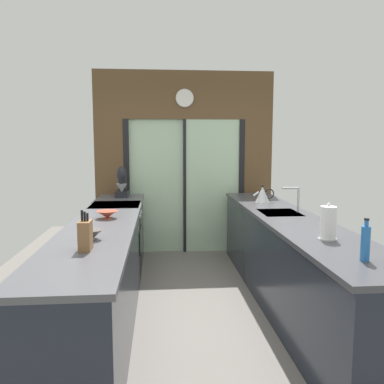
{
  "coord_description": "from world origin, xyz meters",
  "views": [
    {
      "loc": [
        -0.38,
        -3.45,
        1.65
      ],
      "look_at": [
        -0.04,
        0.64,
        1.14
      ],
      "focal_mm": 36.65,
      "sensor_mm": 36.0,
      "label": 1
    }
  ],
  "objects": [
    {
      "name": "oven_range",
      "position": [
        -0.91,
        1.25,
        0.46
      ],
      "size": [
        0.6,
        0.6,
        0.92
      ],
      "color": "black",
      "rests_on": "ground_plane"
    },
    {
      "name": "soap_bottle",
      "position": [
        0.89,
        -1.18,
        1.04
      ],
      "size": [
        0.06,
        0.06,
        0.27
      ],
      "color": "#286BB7",
      "rests_on": "right_counter_run"
    },
    {
      "name": "ground_plane",
      "position": [
        0.0,
        0.6,
        -0.01
      ],
      "size": [
        5.04,
        7.6,
        0.02
      ],
      "primitive_type": "cube",
      "color": "slate"
    },
    {
      "name": "sink_faucet",
      "position": [
        1.06,
        0.55,
        1.1
      ],
      "size": [
        0.19,
        0.02,
        0.27
      ],
      "color": "#B7BABC",
      "rests_on": "right_counter_run"
    },
    {
      "name": "mixing_bowl_far",
      "position": [
        -0.89,
        0.36,
        0.96
      ],
      "size": [
        0.21,
        0.21,
        0.08
      ],
      "color": "#BC4C38",
      "rests_on": "left_counter_run"
    },
    {
      "name": "right_counter_run",
      "position": [
        0.91,
        0.3,
        0.46
      ],
      "size": [
        0.62,
        3.8,
        0.92
      ],
      "color": "#1E232D",
      "rests_on": "ground_plane"
    },
    {
      "name": "stand_mixer",
      "position": [
        -0.89,
        1.92,
        1.08
      ],
      "size": [
        0.17,
        0.27,
        0.42
      ],
      "color": "black",
      "rests_on": "left_counter_run"
    },
    {
      "name": "knife_block",
      "position": [
        -0.89,
        -0.78,
        1.03
      ],
      "size": [
        0.08,
        0.14,
        0.28
      ],
      "color": "brown",
      "rests_on": "left_counter_run"
    },
    {
      "name": "paper_towel_roll",
      "position": [
        0.89,
        -0.64,
        1.05
      ],
      "size": [
        0.14,
        0.14,
        0.29
      ],
      "color": "#B7BABC",
      "rests_on": "right_counter_run"
    },
    {
      "name": "kettle",
      "position": [
        0.89,
        1.25,
        1.02
      ],
      "size": [
        0.27,
        0.18,
        0.22
      ],
      "color": "#B7BABC",
      "rests_on": "right_counter_run"
    },
    {
      "name": "back_wall_unit",
      "position": [
        0.0,
        2.4,
        1.52
      ],
      "size": [
        2.64,
        0.12,
        2.7
      ],
      "color": "brown",
      "rests_on": "ground_plane"
    },
    {
      "name": "left_counter_run",
      "position": [
        -0.91,
        0.13,
        0.47
      ],
      "size": [
        0.62,
        3.8,
        0.92
      ],
      "color": "#1E232D",
      "rests_on": "ground_plane"
    },
    {
      "name": "mixing_bowl_near",
      "position": [
        -0.89,
        -0.49,
        0.96
      ],
      "size": [
        0.15,
        0.15,
        0.08
      ],
      "color": "#514C47",
      "rests_on": "left_counter_run"
    }
  ]
}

